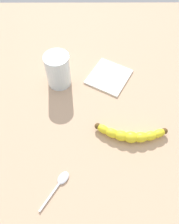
# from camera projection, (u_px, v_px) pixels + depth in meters

# --- Properties ---
(wooden_tabletop) EXTENTS (1.20, 1.20, 0.03)m
(wooden_tabletop) POSITION_uv_depth(u_px,v_px,m) (93.00, 122.00, 0.68)
(wooden_tabletop) COLOR tan
(wooden_tabletop) RESTS_ON ground
(banana) EXTENTS (0.20, 0.06, 0.03)m
(banana) POSITION_uv_depth(u_px,v_px,m) (131.00, 135.00, 0.62)
(banana) COLOR yellow
(banana) RESTS_ON wooden_tabletop
(smoothie_glass) EXTENTS (0.08, 0.08, 0.11)m
(smoothie_glass) POSITION_uv_depth(u_px,v_px,m) (58.00, 71.00, 0.70)
(smoothie_glass) COLOR silver
(smoothie_glass) RESTS_ON wooden_tabletop
(teaspoon) EXTENTS (0.07, 0.10, 0.01)m
(teaspoon) POSITION_uv_depth(u_px,v_px,m) (62.00, 180.00, 0.56)
(teaspoon) COLOR silver
(teaspoon) RESTS_ON wooden_tabletop
(folded_napkin) EXTENTS (0.17, 0.17, 0.01)m
(folded_napkin) POSITION_uv_depth(u_px,v_px,m) (109.00, 77.00, 0.75)
(folded_napkin) COLOR white
(folded_napkin) RESTS_ON wooden_tabletop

